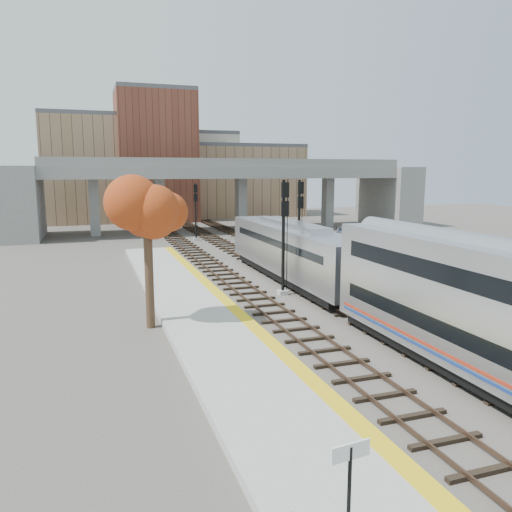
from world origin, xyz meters
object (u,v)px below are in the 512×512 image
object	(u,v)px
locomotive	(292,250)
car_c	(346,233)
signal_mast_mid	(299,226)
signal_mast_near	(284,238)
car_b	(361,238)
car_a	(360,247)
signal_mast_far	(196,213)
tree	(147,212)

from	to	relation	value
locomotive	car_c	bearing A→B (deg)	52.55
locomotive	signal_mast_mid	size ratio (longest dim) A/B	2.63
locomotive	signal_mast_near	size ratio (longest dim) A/B	2.58
signal_mast_mid	car_b	xyz separation A→B (m)	(12.26, 11.20, -2.93)
locomotive	car_b	bearing A→B (deg)	45.58
car_a	car_c	xyz separation A→B (m)	(4.50, 10.96, -0.07)
signal_mast_far	signal_mast_near	bearing A→B (deg)	-90.00
signal_mast_near	signal_mast_mid	distance (m)	8.06
locomotive	car_b	size ratio (longest dim) A/B	4.75
car_a	car_b	distance (m)	6.25
tree	car_b	distance (m)	34.12
signal_mast_near	locomotive	bearing A→B (deg)	59.70
locomotive	tree	size ratio (longest dim) A/B	2.38
signal_mast_mid	car_a	bearing A→B (deg)	33.32
locomotive	car_b	xyz separation A→B (m)	(14.26, 14.55, -1.58)
car_a	signal_mast_far	bearing A→B (deg)	156.36
signal_mast_near	car_c	size ratio (longest dim) A/B	1.85
locomotive	car_a	world-z (taller)	locomotive
signal_mast_mid	car_b	distance (m)	16.86
signal_mast_near	car_a	distance (m)	18.56
car_c	signal_mast_far	bearing A→B (deg)	-176.92
signal_mast_near	tree	bearing A→B (deg)	-155.06
signal_mast_near	car_b	xyz separation A→B (m)	(16.36, 18.14, -3.02)
locomotive	signal_mast_near	bearing A→B (deg)	-120.30
signal_mast_far	car_a	distance (m)	19.49
locomotive	signal_mast_mid	world-z (taller)	signal_mast_mid
locomotive	signal_mast_far	world-z (taller)	signal_mast_far
car_b	car_c	distance (m)	5.78
locomotive	car_c	distance (m)	25.50
signal_mast_mid	signal_mast_near	bearing A→B (deg)	-120.59
signal_mast_near	car_c	distance (m)	29.74
signal_mast_near	car_b	size ratio (longest dim) A/B	1.84
signal_mast_near	signal_mast_far	world-z (taller)	signal_mast_near
signal_mast_mid	tree	size ratio (longest dim) A/B	0.91
signal_mast_far	car_b	bearing A→B (deg)	-28.66
locomotive	tree	bearing A→B (deg)	-144.93
car_b	car_c	world-z (taller)	car_b
tree	car_a	size ratio (longest dim) A/B	2.11
car_b	signal_mast_far	bearing A→B (deg)	118.64
car_b	car_c	bearing A→B (deg)	45.19
tree	signal_mast_mid	bearing A→B (deg)	40.39
signal_mast_far	car_b	world-z (taller)	signal_mast_far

